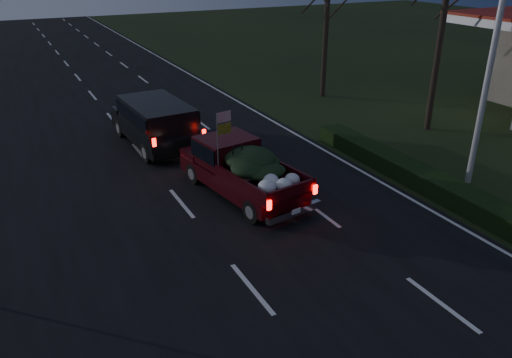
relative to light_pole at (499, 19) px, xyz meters
name	(u,v)px	position (x,y,z in m)	size (l,w,h in m)	color
ground	(252,289)	(-9.50, -2.00, -5.48)	(120.00, 120.00, 0.00)	black
road_asphalt	(252,289)	(-9.50, -2.00, -5.47)	(14.00, 120.00, 0.02)	black
hedge_row	(412,173)	(-1.70, 1.00, -5.18)	(1.00, 10.00, 0.60)	black
light_pole	(499,19)	(0.00, 0.00, 0.00)	(0.50, 0.90, 9.16)	silver
pickup_truck	(241,166)	(-7.46, 2.80, -4.50)	(2.65, 5.23, 2.62)	#37070D
lead_suv	(156,119)	(-8.58, 8.51, -4.33)	(2.52, 5.41, 1.52)	black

